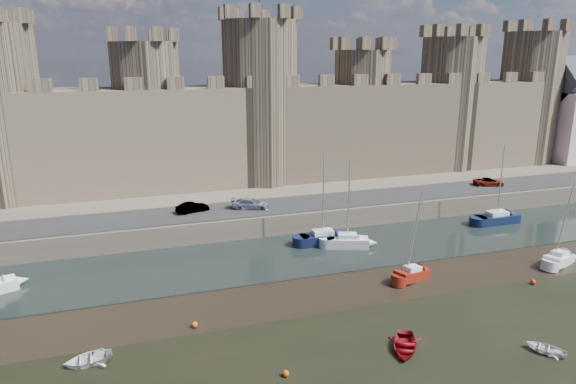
# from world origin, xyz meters

# --- Properties ---
(water_channel) EXTENTS (160.00, 12.00, 0.08)m
(water_channel) POSITION_xyz_m (0.00, 24.00, 0.04)
(water_channel) COLOR black
(water_channel) RESTS_ON ground
(quay) EXTENTS (160.00, 60.00, 2.50)m
(quay) POSITION_xyz_m (0.00, 60.00, 1.25)
(quay) COLOR #4C443A
(quay) RESTS_ON ground
(road) EXTENTS (160.00, 7.00, 0.10)m
(road) POSITION_xyz_m (0.00, 34.00, 2.55)
(road) COLOR black
(road) RESTS_ON quay
(castle) EXTENTS (108.50, 11.00, 29.00)m
(castle) POSITION_xyz_m (-0.64, 48.00, 11.67)
(castle) COLOR #42382B
(castle) RESTS_ON quay
(car_1) EXTENTS (4.12, 2.33, 1.28)m
(car_1) POSITION_xyz_m (-10.27, 34.56, 3.14)
(car_1) COLOR gray
(car_1) RESTS_ON quay
(car_2) EXTENTS (4.96, 3.28, 1.33)m
(car_2) POSITION_xyz_m (-3.25, 33.84, 3.17)
(car_2) COLOR gray
(car_2) RESTS_ON quay
(car_3) EXTENTS (4.63, 3.23, 1.18)m
(car_3) POSITION_xyz_m (32.23, 34.38, 3.09)
(car_3) COLOR gray
(car_3) RESTS_ON quay
(sailboat_1) EXTENTS (5.24, 2.20, 10.34)m
(sailboat_1) POSITION_xyz_m (3.20, 25.99, 0.81)
(sailboat_1) COLOR black
(sailboat_1) RESTS_ON ground
(sailboat_2) EXTENTS (4.98, 3.26, 10.03)m
(sailboat_2) POSITION_xyz_m (5.43, 24.14, 0.81)
(sailboat_2) COLOR silver
(sailboat_2) RESTS_ON ground
(sailboat_3) EXTENTS (5.71, 2.27, 9.98)m
(sailboat_3) POSITION_xyz_m (27.03, 26.01, 0.78)
(sailboat_3) COLOR black
(sailboat_3) RESTS_ON ground
(sailboat_4) EXTENTS (4.15, 2.76, 9.05)m
(sailboat_4) POSITION_xyz_m (7.88, 14.54, 0.69)
(sailboat_4) COLOR maroon
(sailboat_4) RESTS_ON ground
(sailboat_5) EXTENTS (4.65, 3.29, 9.36)m
(sailboat_5) POSITION_xyz_m (24.26, 13.16, 0.69)
(sailboat_5) COLOR silver
(sailboat_5) RESTS_ON ground
(dinghy_2) EXTENTS (3.24, 3.35, 0.57)m
(dinghy_2) POSITION_xyz_m (10.66, 0.64, 0.28)
(dinghy_2) COLOR silver
(dinghy_2) RESTS_ON ground
(dinghy_4) EXTENTS (4.00, 4.36, 0.74)m
(dinghy_4) POSITION_xyz_m (0.93, 3.92, 0.37)
(dinghy_4) COLOR maroon
(dinghy_4) RESTS_ON ground
(dinghy_6) EXTENTS (3.43, 2.57, 0.67)m
(dinghy_6) POSITION_xyz_m (-21.05, 9.32, 0.34)
(dinghy_6) COLOR silver
(dinghy_6) RESTS_ON ground
(buoy_0) EXTENTS (0.46, 0.46, 0.46)m
(buoy_0) POSITION_xyz_m (-8.26, 3.69, 0.23)
(buoy_0) COLOR #BF4F08
(buoy_0) RESTS_ON ground
(buoy_1) EXTENTS (0.50, 0.50, 0.50)m
(buoy_1) POSITION_xyz_m (-13.24, 12.00, 0.25)
(buoy_1) COLOR #DB5709
(buoy_1) RESTS_ON ground
(buoy_3) EXTENTS (0.50, 0.50, 0.50)m
(buoy_3) POSITION_xyz_m (18.25, 10.14, 0.25)
(buoy_3) COLOR red
(buoy_3) RESTS_ON ground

